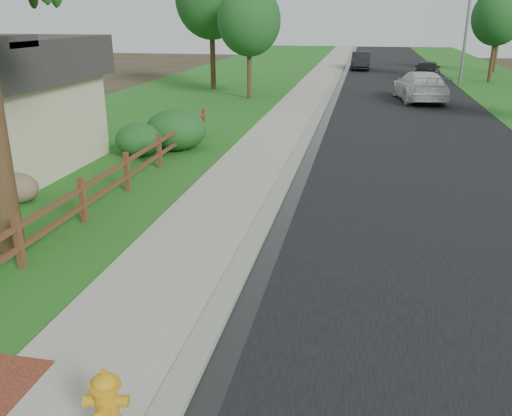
% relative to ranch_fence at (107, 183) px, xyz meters
% --- Properties ---
extents(ground, '(120.00, 120.00, 0.00)m').
position_rel_ranch_fence_xyz_m(ground, '(3.60, -6.40, -0.62)').
color(ground, '#332A1C').
extents(road, '(8.00, 90.00, 0.02)m').
position_rel_ranch_fence_xyz_m(road, '(8.20, 28.60, -0.61)').
color(road, black).
rests_on(road, ground).
extents(curb, '(0.40, 90.00, 0.12)m').
position_rel_ranch_fence_xyz_m(curb, '(4.00, 28.60, -0.56)').
color(curb, gray).
rests_on(curb, ground).
extents(wet_gutter, '(0.50, 90.00, 0.00)m').
position_rel_ranch_fence_xyz_m(wet_gutter, '(4.35, 28.60, -0.60)').
color(wet_gutter, black).
rests_on(wet_gutter, road).
extents(sidewalk, '(2.20, 90.00, 0.10)m').
position_rel_ranch_fence_xyz_m(sidewalk, '(2.70, 28.60, -0.57)').
color(sidewalk, gray).
rests_on(sidewalk, ground).
extents(grass_strip, '(1.60, 90.00, 0.06)m').
position_rel_ranch_fence_xyz_m(grass_strip, '(0.80, 28.60, -0.59)').
color(grass_strip, '#1D5A19').
rests_on(grass_strip, ground).
extents(lawn_near, '(9.00, 90.00, 0.04)m').
position_rel_ranch_fence_xyz_m(lawn_near, '(-4.40, 28.60, -0.60)').
color(lawn_near, '#1D5A19').
rests_on(lawn_near, ground).
extents(verge_far, '(6.00, 90.00, 0.04)m').
position_rel_ranch_fence_xyz_m(verge_far, '(15.10, 28.60, -0.60)').
color(verge_far, '#1D5A19').
rests_on(verge_far, ground).
extents(ranch_fence, '(0.12, 16.92, 1.10)m').
position_rel_ranch_fence_xyz_m(ranch_fence, '(0.00, 0.00, 0.00)').
color(ranch_fence, '#442416').
rests_on(ranch_fence, ground).
extents(fire_hydrant, '(0.55, 0.44, 0.83)m').
position_rel_ranch_fence_xyz_m(fire_hydrant, '(3.50, -7.28, -0.14)').
color(fire_hydrant, gold).
rests_on(fire_hydrant, sidewalk).
extents(white_suv, '(3.00, 5.75, 1.59)m').
position_rel_ranch_fence_xyz_m(white_suv, '(9.01, 19.59, 0.20)').
color(white_suv, silver).
rests_on(white_suv, road).
extents(dark_car_mid, '(2.37, 4.52, 1.47)m').
position_rel_ranch_fence_xyz_m(dark_car_mid, '(10.35, 29.58, 0.14)').
color(dark_car_mid, black).
rests_on(dark_car_mid, road).
extents(dark_car_far, '(1.60, 4.45, 1.46)m').
position_rel_ranch_fence_xyz_m(dark_car_far, '(5.60, 37.30, 0.13)').
color(dark_car_far, black).
rests_on(dark_car_far, road).
extents(streetlight, '(1.99, 1.03, 9.16)m').
position_rel_ranch_fence_xyz_m(streetlight, '(12.14, 27.27, 4.57)').
color(streetlight, gray).
rests_on(streetlight, ground).
extents(boulder, '(1.39, 1.19, 0.79)m').
position_rel_ranch_fence_xyz_m(boulder, '(-2.40, -0.17, -0.22)').
color(boulder, brown).
rests_on(boulder, ground).
extents(shrub_c, '(2.04, 2.04, 1.12)m').
position_rel_ranch_fence_xyz_m(shrub_c, '(-1.25, 4.97, -0.06)').
color(shrub_c, '#18451C').
rests_on(shrub_c, ground).
extents(shrub_d, '(2.45, 2.45, 1.43)m').
position_rel_ranch_fence_xyz_m(shrub_d, '(-0.30, 6.04, 0.10)').
color(shrub_d, '#18451C').
rests_on(shrub_d, ground).
extents(tree_near_left, '(3.44, 3.44, 6.10)m').
position_rel_ranch_fence_xyz_m(tree_near_left, '(-0.30, 18.54, 3.58)').
color(tree_near_left, '#372416').
rests_on(tree_near_left, ground).
extents(tree_mid_right, '(3.45, 3.45, 6.26)m').
position_rel_ranch_fence_xyz_m(tree_mid_right, '(14.58, 29.35, 3.73)').
color(tree_mid_right, '#372416').
rests_on(tree_mid_right, ground).
extents(tree_far_right, '(3.01, 3.01, 5.56)m').
position_rel_ranch_fence_xyz_m(tree_far_right, '(16.34, 36.70, 3.27)').
color(tree_far_right, '#372416').
rests_on(tree_far_right, ground).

